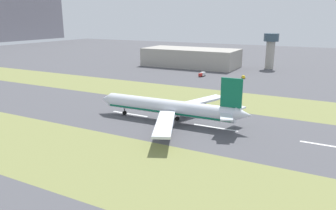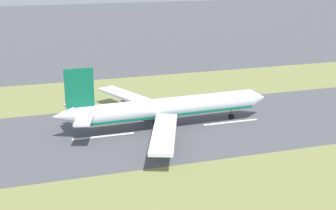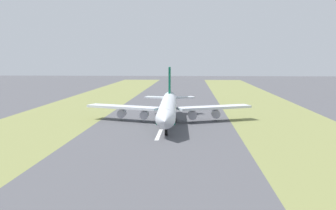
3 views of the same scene
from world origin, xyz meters
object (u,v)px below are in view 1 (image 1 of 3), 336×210
object	(u,v)px
airplane_main_jet	(172,108)
apron_car	(243,77)
control_tower	(271,47)
terminal_building	(191,57)
service_truck	(202,74)

from	to	relation	value
airplane_main_jet	apron_car	xyz separation A→B (m)	(111.49, 0.87, -5.02)
control_tower	apron_car	world-z (taller)	control_tower
terminal_building	service_truck	distance (m)	51.67
airplane_main_jet	terminal_building	xyz separation A→B (m)	(147.90, 57.63, 1.67)
service_truck	control_tower	bearing A→B (deg)	-29.78
service_truck	airplane_main_jet	bearing A→B (deg)	-164.35
terminal_building	service_truck	bearing A→B (deg)	-146.65
airplane_main_jet	control_tower	distance (m)	167.10
apron_car	service_truck	bearing A→B (deg)	102.75
apron_car	terminal_building	bearing A→B (deg)	57.32
airplane_main_jet	service_truck	bearing A→B (deg)	15.65
airplane_main_jet	control_tower	xyz separation A→B (m)	(166.59, -5.80, 11.76)
airplane_main_jet	terminal_building	world-z (taller)	airplane_main_jet
terminal_building	apron_car	world-z (taller)	terminal_building
control_tower	service_truck	bearing A→B (deg)	150.22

